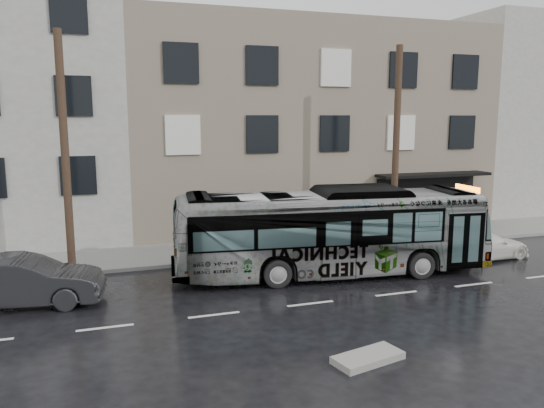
{
  "coord_description": "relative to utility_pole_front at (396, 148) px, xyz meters",
  "views": [
    {
      "loc": [
        -6.35,
        -17.8,
        6.02
      ],
      "look_at": [
        0.33,
        2.5,
        2.5
      ],
      "focal_mm": 35.0,
      "sensor_mm": 36.0,
      "label": 1
    }
  ],
  "objects": [
    {
      "name": "utility_pole_rear",
      "position": [
        -14.0,
        0.0,
        0.0
      ],
      "size": [
        0.3,
        0.3,
        9.0
      ],
      "primitive_type": "cylinder",
      "color": "#412F20",
      "rests_on": "sidewalk"
    },
    {
      "name": "sidewalk",
      "position": [
        -6.5,
        1.6,
        -4.58
      ],
      "size": [
        90.0,
        3.6,
        0.15
      ],
      "primitive_type": "cube",
      "color": "gray",
      "rests_on": "ground"
    },
    {
      "name": "white_sedan",
      "position": [
        2.75,
        -2.94,
        -4.07
      ],
      "size": [
        4.11,
        1.89,
        1.16
      ],
      "primitive_type": "imported",
      "rotation": [
        0.0,
        0.0,
        1.64
      ],
      "color": "white",
      "rests_on": "ground"
    },
    {
      "name": "building_taupe",
      "position": [
        -1.5,
        9.4,
        0.85
      ],
      "size": [
        20.0,
        12.0,
        11.0
      ],
      "primitive_type": "cube",
      "color": "#786C5C",
      "rests_on": "ground"
    },
    {
      "name": "bus",
      "position": [
        -4.53,
        -2.97,
        -2.97
      ],
      "size": [
        12.31,
        4.26,
        3.36
      ],
      "primitive_type": "imported",
      "rotation": [
        0.0,
        0.0,
        1.45
      ],
      "color": "#B2B2B2",
      "rests_on": "ground"
    },
    {
      "name": "utility_pole_front",
      "position": [
        0.0,
        0.0,
        0.0
      ],
      "size": [
        0.3,
        0.3,
        9.0
      ],
      "primitive_type": "cylinder",
      "color": "#412F20",
      "rests_on": "sidewalk"
    },
    {
      "name": "slush_pile",
      "position": [
        -6.7,
        -10.06,
        -4.56
      ],
      "size": [
        1.93,
        1.19,
        0.18
      ],
      "primitive_type": "cube",
      "rotation": [
        0.0,
        0.0,
        0.23
      ],
      "color": "gray",
      "rests_on": "ground"
    },
    {
      "name": "sign_post",
      "position": [
        1.1,
        0.0,
        -3.3
      ],
      "size": [
        0.06,
        0.06,
        2.4
      ],
      "primitive_type": "cylinder",
      "color": "slate",
      "rests_on": "sidewalk"
    },
    {
      "name": "ground",
      "position": [
        -6.5,
        -3.3,
        -4.65
      ],
      "size": [
        120.0,
        120.0,
        0.0
      ],
      "primitive_type": "plane",
      "color": "black",
      "rests_on": "ground"
    },
    {
      "name": "dark_sedan",
      "position": [
        -15.33,
        -3.08,
        -3.84
      ],
      "size": [
        5.12,
        2.38,
        1.62
      ],
      "primitive_type": "imported",
      "rotation": [
        0.0,
        0.0,
        1.43
      ],
      "color": "black",
      "rests_on": "ground"
    },
    {
      "name": "building_filler",
      "position": [
        17.5,
        9.4,
        1.35
      ],
      "size": [
        18.0,
        12.0,
        12.0
      ],
      "primitive_type": "cube",
      "color": "#B1AFA7",
      "rests_on": "ground"
    }
  ]
}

